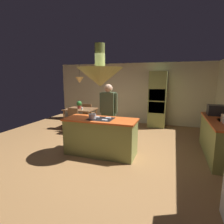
{
  "coord_description": "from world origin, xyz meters",
  "views": [
    {
      "loc": [
        1.7,
        -4.33,
        1.93
      ],
      "look_at": [
        0.1,
        0.4,
        1.0
      ],
      "focal_mm": 29.32,
      "sensor_mm": 36.0,
      "label": 1
    }
  ],
  "objects": [
    {
      "name": "pendant_light_over_table",
      "position": [
        -1.7,
        1.9,
        1.86
      ],
      "size": [
        0.32,
        0.32,
        0.82
      ],
      "color": "#E0B266"
    },
    {
      "name": "microwave_on_counter",
      "position": [
        2.84,
        1.23,
        1.07
      ],
      "size": [
        0.46,
        0.36,
        0.28
      ],
      "primitive_type": "cube",
      "color": "#232326",
      "rests_on": "counter_run_right"
    },
    {
      "name": "range_hood",
      "position": [
        0.0,
        -0.2,
        1.98
      ],
      "size": [
        1.1,
        1.1,
        1.0
      ],
      "color": "#8C934C"
    },
    {
      "name": "ground",
      "position": [
        0.0,
        0.0,
        0.0
      ],
      "size": [
        8.16,
        8.16,
        0.0
      ],
      "primitive_type": "plane",
      "color": "#9E7042"
    },
    {
      "name": "person_at_island",
      "position": [
        -0.02,
        0.46,
        1.02
      ],
      "size": [
        0.53,
        0.24,
        1.77
      ],
      "color": "tan",
      "rests_on": "ground"
    },
    {
      "name": "cup_on_table",
      "position": [
        -1.51,
        1.68,
        0.81
      ],
      "size": [
        0.07,
        0.07,
        0.09
      ],
      "primitive_type": "cylinder",
      "color": "white",
      "rests_on": "dining_table"
    },
    {
      "name": "chair_facing_island",
      "position": [
        -1.7,
        1.23,
        0.5
      ],
      "size": [
        0.4,
        0.4,
        0.87
      ],
      "color": "brown",
      "rests_on": "ground"
    },
    {
      "name": "dining_table",
      "position": [
        -1.7,
        1.9,
        0.66
      ],
      "size": [
        1.12,
        0.89,
        0.76
      ],
      "color": "brown",
      "rests_on": "ground"
    },
    {
      "name": "canister_tea",
      "position": [
        2.84,
        0.44,
        1.02
      ],
      "size": [
        0.13,
        0.13,
        0.18
      ],
      "primitive_type": "cylinder",
      "color": "#E0B78C",
      "rests_on": "counter_run_right"
    },
    {
      "name": "chair_by_back_wall",
      "position": [
        -1.7,
        2.57,
        0.5
      ],
      "size": [
        0.4,
        0.4,
        0.87
      ],
      "rotation": [
        0.0,
        0.0,
        3.14
      ],
      "color": "brown",
      "rests_on": "ground"
    },
    {
      "name": "oven_tower",
      "position": [
        1.1,
        3.04,
        1.09
      ],
      "size": [
        0.66,
        0.62,
        2.18
      ],
      "color": "#8C934C",
      "rests_on": "ground"
    },
    {
      "name": "potted_plant_on_table",
      "position": [
        -1.75,
        1.91,
        0.93
      ],
      "size": [
        0.2,
        0.2,
        0.3
      ],
      "color": "#99382D",
      "rests_on": "dining_table"
    },
    {
      "name": "wall_back",
      "position": [
        0.0,
        3.45,
        1.27
      ],
      "size": [
        6.8,
        0.1,
        2.55
      ],
      "primitive_type": "cube",
      "color": "beige",
      "rests_on": "ground"
    },
    {
      "name": "kitchen_island",
      "position": [
        0.0,
        -0.2,
        0.47
      ],
      "size": [
        1.83,
        0.77,
        0.95
      ],
      "color": "#8C934C",
      "rests_on": "ground"
    },
    {
      "name": "cooking_pot_on_cooktop",
      "position": [
        -0.16,
        -0.33,
        1.01
      ],
      "size": [
        0.18,
        0.18,
        0.12
      ],
      "primitive_type": "cylinder",
      "color": "#B2B2B7",
      "rests_on": "kitchen_island"
    },
    {
      "name": "counter_run_right",
      "position": [
        2.84,
        0.6,
        0.47
      ],
      "size": [
        0.73,
        2.12,
        0.93
      ],
      "color": "#8C934C",
      "rests_on": "ground"
    }
  ]
}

